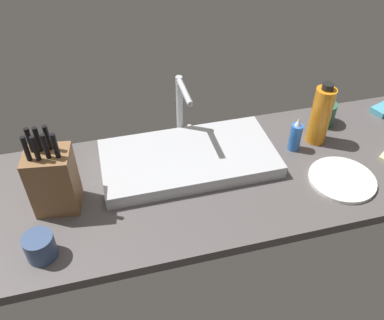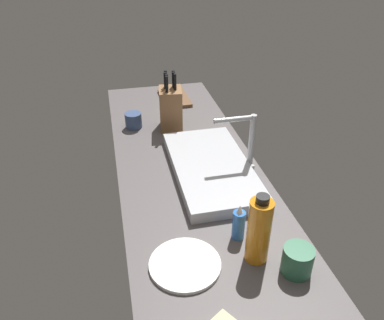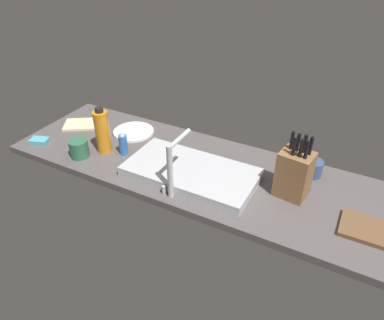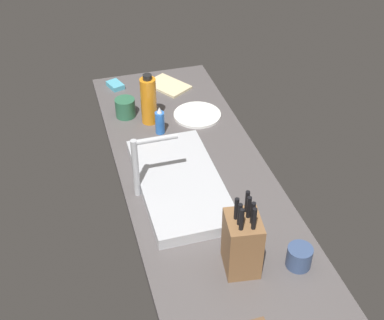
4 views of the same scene
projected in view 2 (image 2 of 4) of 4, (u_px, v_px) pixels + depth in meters
countertop_slab at (190, 174)px, 161.08cm from camera, size 195.84×59.14×3.50cm
sink_basin at (211, 168)px, 157.84cm from camera, size 59.03×30.23×4.60cm
faucet at (247, 138)px, 152.76cm from camera, size 5.50×17.13×24.86cm
knife_block at (171, 108)px, 187.36cm from camera, size 14.28×12.37×28.36cm
cutting_board at (174, 98)px, 223.01cm from camera, size 27.09×15.71×1.80cm
soap_bottle at (239, 224)px, 123.99cm from camera, size 4.15×4.15×13.11cm
water_bottle at (259, 230)px, 113.36cm from camera, size 7.09×7.09×23.82cm
dinner_plate at (185, 264)px, 116.11cm from camera, size 21.88×21.88×1.20cm
coffee_mug at (133, 120)px, 191.67cm from camera, size 8.27×8.27×7.59cm
ceramic_cup at (297, 260)px, 112.41cm from camera, size 9.14×9.14×8.76cm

